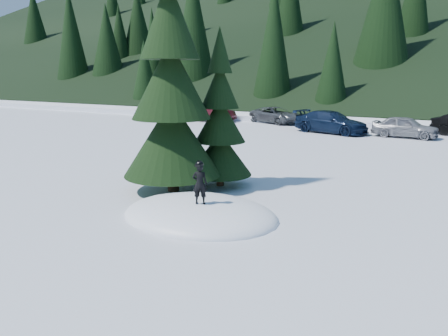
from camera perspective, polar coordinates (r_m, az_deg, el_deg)
The scene contains 11 objects.
ground at distance 12.11m, azimuth -3.17°, elevation -6.31°, with size 200.00×200.00×0.00m, color white.
snow_mound at distance 12.11m, azimuth -3.17°, elevation -6.31°, with size 4.48×3.52×0.96m, color white.
forest_hillside at distance 64.53m, azimuth 25.07°, elevation 18.93°, with size 200.00×60.00×25.00m, color black, non-canonical shape.
spruce_tall at distance 14.22m, azimuth -6.96°, elevation 10.04°, with size 3.20×3.20×8.60m.
spruce_short at distance 14.94m, azimuth -0.53°, elevation 5.55°, with size 2.20×2.20×5.37m.
child_skier at distance 11.45m, azimuth -3.18°, elevation -2.06°, with size 0.40×0.26×1.09m, color black.
car_0 at distance 36.91m, azimuth -7.52°, elevation 7.42°, with size 1.82×4.53×1.54m, color black.
car_1 at distance 35.67m, azimuth -1.93°, elevation 7.25°, with size 1.49×4.27×1.41m, color #34090F.
car_2 at distance 34.58m, azimuth 6.79°, elevation 6.88°, with size 2.08×4.51×1.25m, color #45484C.
car_3 at distance 29.49m, azimuth 13.80°, elevation 5.85°, with size 2.01×4.93×1.43m, color #0D1A32.
car_4 at distance 28.78m, azimuth 22.59°, elevation 4.99°, with size 1.55×3.84×1.31m, color gray.
Camera 1 is at (6.21, -9.65, 3.87)m, focal length 35.00 mm.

